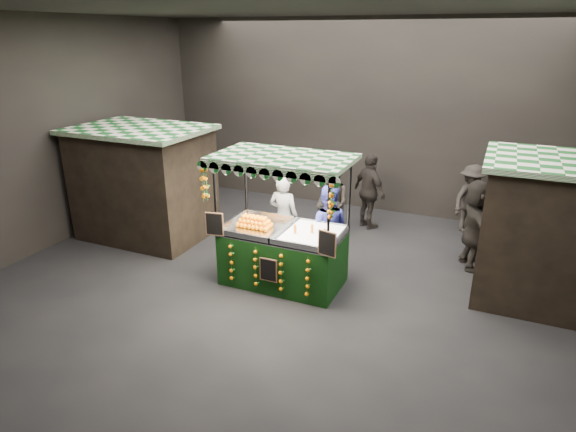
% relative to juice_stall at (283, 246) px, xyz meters
% --- Properties ---
extents(ground, '(12.00, 12.00, 0.00)m').
position_rel_juice_stall_xyz_m(ground, '(0.41, -0.06, -0.79)').
color(ground, black).
rests_on(ground, ground).
extents(market_hall, '(12.10, 10.10, 5.05)m').
position_rel_juice_stall_xyz_m(market_hall, '(0.41, -0.06, 2.60)').
color(market_hall, black).
rests_on(market_hall, ground).
extents(neighbour_stall_left, '(3.00, 2.20, 2.60)m').
position_rel_juice_stall_xyz_m(neighbour_stall_left, '(-3.99, 0.94, 0.52)').
color(neighbour_stall_left, black).
rests_on(neighbour_stall_left, ground).
extents(neighbour_stall_right, '(3.00, 2.20, 2.60)m').
position_rel_juice_stall_xyz_m(neighbour_stall_right, '(4.81, 1.44, 0.52)').
color(neighbour_stall_right, black).
rests_on(neighbour_stall_right, ground).
extents(juice_stall, '(2.62, 1.54, 2.53)m').
position_rel_juice_stall_xyz_m(juice_stall, '(0.00, 0.00, 0.00)').
color(juice_stall, black).
rests_on(juice_stall, ground).
extents(vendor_grey, '(0.68, 0.46, 1.84)m').
position_rel_juice_stall_xyz_m(vendor_grey, '(-0.48, 1.10, 0.13)').
color(vendor_grey, slate).
rests_on(vendor_grey, ground).
extents(vendor_blue, '(1.00, 0.85, 1.81)m').
position_rel_juice_stall_xyz_m(vendor_blue, '(0.57, 0.89, 0.12)').
color(vendor_blue, navy).
rests_on(vendor_blue, ground).
extents(shopper_0, '(0.66, 0.48, 1.65)m').
position_rel_juice_stall_xyz_m(shopper_0, '(-4.05, 1.74, 0.04)').
color(shopper_0, '#2E2825').
rests_on(shopper_0, ground).
extents(shopper_1, '(1.10, 1.07, 1.78)m').
position_rel_juice_stall_xyz_m(shopper_1, '(0.14, 2.44, 0.10)').
color(shopper_1, black).
rests_on(shopper_1, ground).
extents(shopper_2, '(1.16, 1.04, 1.88)m').
position_rel_juice_stall_xyz_m(shopper_2, '(0.74, 3.52, 0.16)').
color(shopper_2, black).
rests_on(shopper_2, ground).
extents(shopper_3, '(1.10, 1.25, 1.68)m').
position_rel_juice_stall_xyz_m(shopper_3, '(3.04, 4.27, 0.05)').
color(shopper_3, '#2B2723').
rests_on(shopper_3, ground).
extents(shopper_4, '(0.92, 0.65, 1.77)m').
position_rel_juice_stall_xyz_m(shopper_4, '(-4.09, 3.29, 0.10)').
color(shopper_4, '#282321').
rests_on(shopper_4, ground).
extents(shopper_5, '(1.12, 1.84, 1.89)m').
position_rel_juice_stall_xyz_m(shopper_5, '(3.30, 2.23, 0.16)').
color(shopper_5, '#282420').
rests_on(shopper_5, ground).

